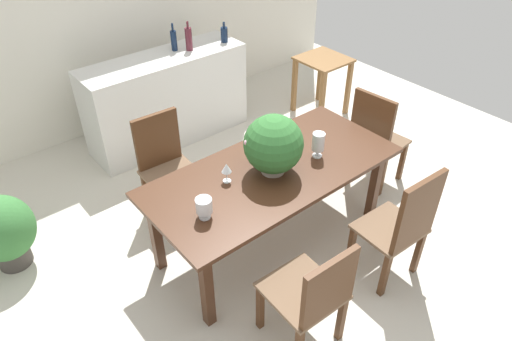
% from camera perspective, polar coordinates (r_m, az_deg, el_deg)
% --- Properties ---
extents(ground_plane, '(7.04, 7.04, 0.00)m').
position_cam_1_polar(ground_plane, '(4.15, 0.91, -7.53)').
color(ground_plane, beige).
extents(back_wall, '(6.40, 0.10, 2.60)m').
position_cam_1_polar(back_wall, '(5.46, -17.87, 18.08)').
color(back_wall, silver).
rests_on(back_wall, ground).
extents(dining_table, '(2.04, 0.94, 0.75)m').
position_cam_1_polar(dining_table, '(3.65, 2.12, -0.92)').
color(dining_table, '#422616').
rests_on(dining_table, ground).
extents(chair_near_right, '(0.49, 0.44, 1.03)m').
position_cam_1_polar(chair_near_right, '(3.56, 17.62, -6.32)').
color(chair_near_right, '#4C2D19').
rests_on(chair_near_right, ground).
extents(chair_near_left, '(0.48, 0.50, 0.92)m').
position_cam_1_polar(chair_near_left, '(3.06, 7.09, -14.82)').
color(chair_near_left, '#4C2D19').
rests_on(chair_near_left, ground).
extents(chair_foot_end, '(0.47, 0.49, 1.01)m').
position_cam_1_polar(chair_foot_end, '(4.51, 14.36, 4.17)').
color(chair_foot_end, '#4C2D19').
rests_on(chair_foot_end, ground).
extents(chair_far_left, '(0.47, 0.45, 0.96)m').
position_cam_1_polar(chair_far_left, '(4.14, -11.13, 1.11)').
color(chair_far_left, '#4C2D19').
rests_on(chair_far_left, ground).
extents(flower_centerpiece, '(0.45, 0.45, 0.48)m').
position_cam_1_polar(flower_centerpiece, '(3.44, 2.15, 3.17)').
color(flower_centerpiece, gray).
rests_on(flower_centerpiece, dining_table).
extents(crystal_vase_left, '(0.11, 0.11, 0.16)m').
position_cam_1_polar(crystal_vase_left, '(3.13, -6.40, -4.38)').
color(crystal_vase_left, silver).
rests_on(crystal_vase_left, dining_table).
extents(crystal_vase_center_near, '(0.10, 0.10, 0.21)m').
position_cam_1_polar(crystal_vase_center_near, '(3.70, 7.65, 3.42)').
color(crystal_vase_center_near, silver).
rests_on(crystal_vase_center_near, dining_table).
extents(crystal_vase_right, '(0.08, 0.08, 0.16)m').
position_cam_1_polar(crystal_vase_right, '(3.83, 3.97, 4.37)').
color(crystal_vase_right, silver).
rests_on(crystal_vase_right, dining_table).
extents(wine_glass, '(0.08, 0.08, 0.16)m').
position_cam_1_polar(wine_glass, '(3.41, -3.64, 0.24)').
color(wine_glass, silver).
rests_on(wine_glass, dining_table).
extents(kitchen_counter, '(1.77, 0.55, 0.98)m').
position_cam_1_polar(kitchen_counter, '(5.23, -10.82, 8.61)').
color(kitchen_counter, silver).
rests_on(kitchen_counter, ground).
extents(wine_bottle_clear, '(0.08, 0.08, 0.22)m').
position_cam_1_polar(wine_bottle_clear, '(5.29, -3.92, 16.32)').
color(wine_bottle_clear, '#0F1E38').
rests_on(wine_bottle_clear, kitchen_counter).
extents(wine_bottle_dark, '(0.07, 0.07, 0.31)m').
position_cam_1_polar(wine_bottle_dark, '(5.10, -8.25, 15.71)').
color(wine_bottle_dark, '#511E28').
rests_on(wine_bottle_dark, kitchen_counter).
extents(wine_bottle_green, '(0.06, 0.06, 0.29)m').
position_cam_1_polar(wine_bottle_green, '(5.12, -10.05, 15.48)').
color(wine_bottle_green, '#0F1E38').
rests_on(wine_bottle_green, kitchen_counter).
extents(side_table, '(0.53, 0.55, 0.71)m').
position_cam_1_polar(side_table, '(5.70, 8.15, 11.77)').
color(side_table, brown).
rests_on(side_table, ground).
extents(potted_plant_floor, '(0.49, 0.49, 0.65)m').
position_cam_1_polar(potted_plant_floor, '(4.15, -28.62, -6.50)').
color(potted_plant_floor, '#423D38').
rests_on(potted_plant_floor, ground).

